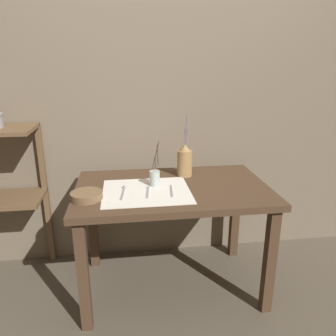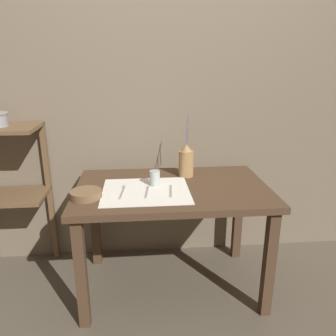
# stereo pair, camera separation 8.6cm
# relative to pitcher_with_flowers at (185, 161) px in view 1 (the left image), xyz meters

# --- Properties ---
(ground_plane) EXTENTS (12.00, 12.00, 0.00)m
(ground_plane) POSITION_rel_pitcher_with_flowers_xyz_m (-0.11, -0.19, -0.82)
(ground_plane) COLOR brown
(stone_wall_back) EXTENTS (7.00, 0.06, 2.40)m
(stone_wall_back) POSITION_rel_pitcher_with_flowers_xyz_m (-0.11, 0.30, 0.38)
(stone_wall_back) COLOR #7A6B56
(stone_wall_back) RESTS_ON ground_plane
(wooden_table) EXTENTS (1.19, 0.74, 0.72)m
(wooden_table) POSITION_rel_pitcher_with_flowers_xyz_m (-0.11, -0.19, -0.20)
(wooden_table) COLOR #4C3523
(wooden_table) RESTS_ON ground_plane
(wooden_shelf_unit) EXTENTS (0.50, 0.34, 1.07)m
(wooden_shelf_unit) POSITION_rel_pitcher_with_flowers_xyz_m (-1.21, 0.11, -0.08)
(wooden_shelf_unit) COLOR brown
(wooden_shelf_unit) RESTS_ON ground_plane
(linen_cloth) EXTENTS (0.52, 0.44, 0.00)m
(linen_cloth) POSITION_rel_pitcher_with_flowers_xyz_m (-0.28, -0.25, -0.10)
(linen_cloth) COLOR white
(linen_cloth) RESTS_ON wooden_table
(pitcher_with_flowers) EXTENTS (0.10, 0.10, 0.41)m
(pitcher_with_flowers) POSITION_rel_pitcher_with_flowers_xyz_m (0.00, 0.00, 0.00)
(pitcher_with_flowers) COLOR #A87F4C
(pitcher_with_flowers) RESTS_ON wooden_table
(wooden_bowl) EXTENTS (0.18, 0.18, 0.04)m
(wooden_bowl) POSITION_rel_pitcher_with_flowers_xyz_m (-0.62, -0.32, -0.08)
(wooden_bowl) COLOR brown
(wooden_bowl) RESTS_ON wooden_table
(glass_tumbler_near) EXTENTS (0.06, 0.06, 0.09)m
(glass_tumbler_near) POSITION_rel_pitcher_with_flowers_xyz_m (-0.22, -0.16, -0.05)
(glass_tumbler_near) COLOR #B7C1BC
(glass_tumbler_near) RESTS_ON wooden_table
(spoon_inner) EXTENTS (0.04, 0.20, 0.02)m
(spoon_inner) POSITION_rel_pitcher_with_flowers_xyz_m (-0.41, -0.23, -0.09)
(spoon_inner) COLOR #939399
(spoon_inner) RESTS_ON wooden_table
(fork_outer) EXTENTS (0.03, 0.19, 0.00)m
(fork_outer) POSITION_rel_pitcher_with_flowers_xyz_m (-0.27, -0.28, -0.10)
(fork_outer) COLOR #939399
(fork_outer) RESTS_ON wooden_table
(knife_center) EXTENTS (0.03, 0.19, 0.00)m
(knife_center) POSITION_rel_pitcher_with_flowers_xyz_m (-0.13, -0.27, -0.10)
(knife_center) COLOR #939399
(knife_center) RESTS_ON wooden_table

